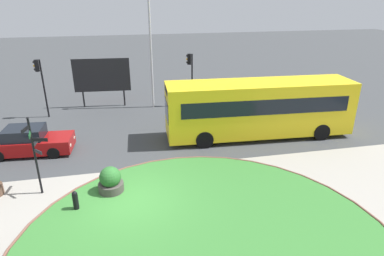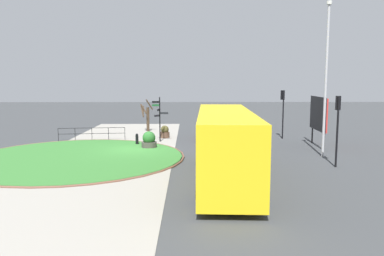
{
  "view_description": "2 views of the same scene",
  "coord_description": "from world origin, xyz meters",
  "px_view_note": "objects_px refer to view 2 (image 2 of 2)",
  "views": [
    {
      "loc": [
        0.1,
        -11.95,
        8.15
      ],
      "look_at": [
        3.37,
        3.69,
        1.61
      ],
      "focal_mm": 31.09,
      "sensor_mm": 36.0,
      "label": 1
    },
    {
      "loc": [
        25.52,
        3.7,
        4.81
      ],
      "look_at": [
        3.65,
        3.95,
        2.04
      ],
      "focal_mm": 34.86,
      "sensor_mm": 36.0,
      "label": 2
    }
  ],
  "objects_px": {
    "car_near_lane": "(245,124)",
    "traffic_light_near": "(338,115)",
    "lamppost_tall": "(326,76)",
    "bollard_foreground": "(137,139)",
    "bus_yellow": "(225,144)",
    "signpost_directional": "(159,116)",
    "planter_kerbside": "(165,132)",
    "street_tree_bare": "(147,116)",
    "planter_near_signpost": "(149,141)",
    "car_far_lane": "(212,131)",
    "traffic_light_far": "(283,103)",
    "billboard_left": "(318,114)"
  },
  "relations": [
    {
      "from": "bollard_foreground",
      "to": "car_near_lane",
      "type": "relative_size",
      "value": 0.22
    },
    {
      "from": "bus_yellow",
      "to": "car_far_lane",
      "type": "relative_size",
      "value": 2.45
    },
    {
      "from": "planter_near_signpost",
      "to": "planter_kerbside",
      "type": "distance_m",
      "value": 5.04
    },
    {
      "from": "bollard_foreground",
      "to": "planter_near_signpost",
      "type": "height_order",
      "value": "planter_near_signpost"
    },
    {
      "from": "signpost_directional",
      "to": "car_near_lane",
      "type": "relative_size",
      "value": 0.88
    },
    {
      "from": "traffic_light_near",
      "to": "billboard_left",
      "type": "xyz_separation_m",
      "value": [
        -6.48,
        1.22,
        -0.53
      ]
    },
    {
      "from": "bollard_foreground",
      "to": "planter_near_signpost",
      "type": "relative_size",
      "value": 0.72
    },
    {
      "from": "car_near_lane",
      "to": "car_far_lane",
      "type": "height_order",
      "value": "car_far_lane"
    },
    {
      "from": "bollard_foreground",
      "to": "planter_kerbside",
      "type": "height_order",
      "value": "planter_kerbside"
    },
    {
      "from": "car_far_lane",
      "to": "billboard_left",
      "type": "distance_m",
      "value": 8.53
    },
    {
      "from": "signpost_directional",
      "to": "planter_kerbside",
      "type": "height_order",
      "value": "signpost_directional"
    },
    {
      "from": "bollard_foreground",
      "to": "billboard_left",
      "type": "bearing_deg",
      "value": 87.15
    },
    {
      "from": "billboard_left",
      "to": "street_tree_bare",
      "type": "xyz_separation_m",
      "value": [
        -8.38,
        -13.46,
        -0.91
      ]
    },
    {
      "from": "bollard_foreground",
      "to": "bus_yellow",
      "type": "distance_m",
      "value": 11.53
    },
    {
      "from": "car_far_lane",
      "to": "signpost_directional",
      "type": "bearing_deg",
      "value": -67.59
    },
    {
      "from": "bus_yellow",
      "to": "car_near_lane",
      "type": "xyz_separation_m",
      "value": [
        -18.57,
        3.82,
        -1.17
      ]
    },
    {
      "from": "signpost_directional",
      "to": "planter_near_signpost",
      "type": "xyz_separation_m",
      "value": [
        2.93,
        -0.53,
        -1.52
      ]
    },
    {
      "from": "traffic_light_near",
      "to": "planter_kerbside",
      "type": "relative_size",
      "value": 3.76
    },
    {
      "from": "traffic_light_far",
      "to": "planter_near_signpost",
      "type": "relative_size",
      "value": 3.25
    },
    {
      "from": "billboard_left",
      "to": "bollard_foreground",
      "type": "bearing_deg",
      "value": -88.79
    },
    {
      "from": "traffic_light_far",
      "to": "lamppost_tall",
      "type": "xyz_separation_m",
      "value": [
        7.58,
        0.72,
        2.18
      ]
    },
    {
      "from": "planter_kerbside",
      "to": "billboard_left",
      "type": "bearing_deg",
      "value": 69.58
    },
    {
      "from": "signpost_directional",
      "to": "bollard_foreground",
      "type": "xyz_separation_m",
      "value": [
        1.58,
        -1.58,
        -1.62
      ]
    },
    {
      "from": "traffic_light_near",
      "to": "planter_near_signpost",
      "type": "height_order",
      "value": "traffic_light_near"
    },
    {
      "from": "traffic_light_near",
      "to": "lamppost_tall",
      "type": "relative_size",
      "value": 0.41
    },
    {
      "from": "car_far_lane",
      "to": "planter_near_signpost",
      "type": "height_order",
      "value": "car_far_lane"
    },
    {
      "from": "billboard_left",
      "to": "car_near_lane",
      "type": "bearing_deg",
      "value": -152.83
    },
    {
      "from": "planter_near_signpost",
      "to": "bollard_foreground",
      "type": "bearing_deg",
      "value": -142.36
    },
    {
      "from": "car_near_lane",
      "to": "planter_kerbside",
      "type": "xyz_separation_m",
      "value": [
        4.97,
        -7.56,
        -0.15
      ]
    },
    {
      "from": "car_near_lane",
      "to": "planter_near_signpost",
      "type": "xyz_separation_m",
      "value": [
        9.95,
        -8.39,
        -0.08
      ]
    },
    {
      "from": "lamppost_tall",
      "to": "billboard_left",
      "type": "xyz_separation_m",
      "value": [
        -3.65,
        0.92,
        -2.74
      ]
    },
    {
      "from": "traffic_light_far",
      "to": "signpost_directional",
      "type": "bearing_deg",
      "value": 91.04
    },
    {
      "from": "bollard_foreground",
      "to": "car_far_lane",
      "type": "distance_m",
      "value": 6.61
    },
    {
      "from": "planter_kerbside",
      "to": "street_tree_bare",
      "type": "bearing_deg",
      "value": -154.54
    },
    {
      "from": "car_near_lane",
      "to": "traffic_light_near",
      "type": "height_order",
      "value": "traffic_light_near"
    },
    {
      "from": "traffic_light_near",
      "to": "planter_near_signpost",
      "type": "distance_m",
      "value": 12.76
    },
    {
      "from": "bus_yellow",
      "to": "street_tree_bare",
      "type": "bearing_deg",
      "value": 20.71
    },
    {
      "from": "signpost_directional",
      "to": "traffic_light_near",
      "type": "height_order",
      "value": "traffic_light_near"
    },
    {
      "from": "planter_near_signpost",
      "to": "street_tree_bare",
      "type": "bearing_deg",
      "value": -172.94
    },
    {
      "from": "signpost_directional",
      "to": "car_far_lane",
      "type": "height_order",
      "value": "signpost_directional"
    },
    {
      "from": "signpost_directional",
      "to": "traffic_light_near",
      "type": "xyz_separation_m",
      "value": [
        8.73,
        10.59,
        0.84
      ]
    },
    {
      "from": "car_far_lane",
      "to": "traffic_light_far",
      "type": "xyz_separation_m",
      "value": [
        -0.23,
        5.87,
        2.26
      ]
    },
    {
      "from": "bus_yellow",
      "to": "billboard_left",
      "type": "relative_size",
      "value": 2.68
    },
    {
      "from": "planter_near_signpost",
      "to": "lamppost_tall",
      "type": "bearing_deg",
      "value": 75.44
    },
    {
      "from": "traffic_light_far",
      "to": "billboard_left",
      "type": "bearing_deg",
      "value": -165.61
    },
    {
      "from": "signpost_directional",
      "to": "traffic_light_far",
      "type": "xyz_separation_m",
      "value": [
        -1.68,
        10.17,
        0.87
      ]
    },
    {
      "from": "lamppost_tall",
      "to": "planter_near_signpost",
      "type": "height_order",
      "value": "lamppost_tall"
    },
    {
      "from": "street_tree_bare",
      "to": "planter_near_signpost",
      "type": "bearing_deg",
      "value": 7.06
    },
    {
      "from": "traffic_light_far",
      "to": "planter_kerbside",
      "type": "height_order",
      "value": "traffic_light_far"
    },
    {
      "from": "bollard_foreground",
      "to": "car_far_lane",
      "type": "xyz_separation_m",
      "value": [
        -3.02,
        5.88,
        0.23
      ]
    }
  ]
}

